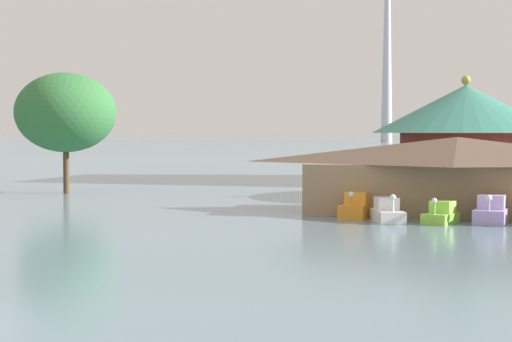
{
  "coord_description": "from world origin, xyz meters",
  "views": [
    {
      "loc": [
        13.62,
        -17.49,
        4.91
      ],
      "look_at": [
        2.98,
        21.06,
        3.04
      ],
      "focal_mm": 59.57,
      "sensor_mm": 36.0,
      "label": 1
    }
  ],
  "objects_px": {
    "pedal_boat_lavender": "(491,212)",
    "green_roof_pavilion": "(465,131)",
    "pedal_boat_orange": "(356,208)",
    "pedal_boat_lime": "(441,215)",
    "boathouse": "(457,173)",
    "shoreline_tree_tall_left": "(66,113)",
    "pedal_boat_white": "(388,212)"
  },
  "relations": [
    {
      "from": "pedal_boat_orange",
      "to": "pedal_boat_lime",
      "type": "distance_m",
      "value": 5.12
    },
    {
      "from": "pedal_boat_lavender",
      "to": "green_roof_pavilion",
      "type": "bearing_deg",
      "value": -167.74
    },
    {
      "from": "boathouse",
      "to": "shoreline_tree_tall_left",
      "type": "bearing_deg",
      "value": 164.06
    },
    {
      "from": "pedal_boat_lavender",
      "to": "shoreline_tree_tall_left",
      "type": "bearing_deg",
      "value": -106.69
    },
    {
      "from": "pedal_boat_lavender",
      "to": "green_roof_pavilion",
      "type": "distance_m",
      "value": 18.58
    },
    {
      "from": "shoreline_tree_tall_left",
      "to": "green_roof_pavilion",
      "type": "bearing_deg",
      "value": 7.79
    },
    {
      "from": "pedal_boat_orange",
      "to": "pedal_boat_white",
      "type": "height_order",
      "value": "pedal_boat_white"
    },
    {
      "from": "pedal_boat_orange",
      "to": "pedal_boat_lavender",
      "type": "relative_size",
      "value": 0.9
    },
    {
      "from": "green_roof_pavilion",
      "to": "pedal_boat_lime",
      "type": "bearing_deg",
      "value": -92.16
    },
    {
      "from": "pedal_boat_white",
      "to": "green_roof_pavilion",
      "type": "xyz_separation_m",
      "value": [
        3.55,
        18.68,
        4.41
      ]
    },
    {
      "from": "pedal_boat_white",
      "to": "pedal_boat_lavender",
      "type": "xyz_separation_m",
      "value": [
        5.41,
        0.71,
        0.08
      ]
    },
    {
      "from": "pedal_boat_lavender",
      "to": "shoreline_tree_tall_left",
      "type": "height_order",
      "value": "shoreline_tree_tall_left"
    },
    {
      "from": "pedal_boat_lavender",
      "to": "pedal_boat_orange",
      "type": "bearing_deg",
      "value": -91.29
    },
    {
      "from": "pedal_boat_lime",
      "to": "boathouse",
      "type": "bearing_deg",
      "value": -168.06
    },
    {
      "from": "pedal_boat_lime",
      "to": "shoreline_tree_tall_left",
      "type": "distance_m",
      "value": 33.75
    },
    {
      "from": "pedal_boat_lime",
      "to": "boathouse",
      "type": "relative_size",
      "value": 0.14
    },
    {
      "from": "pedal_boat_lime",
      "to": "pedal_boat_lavender",
      "type": "distance_m",
      "value": 2.67
    },
    {
      "from": "pedal_boat_white",
      "to": "green_roof_pavilion",
      "type": "height_order",
      "value": "green_roof_pavilion"
    },
    {
      "from": "shoreline_tree_tall_left",
      "to": "pedal_boat_lavender",
      "type": "bearing_deg",
      "value": -23.02
    },
    {
      "from": "pedal_boat_orange",
      "to": "pedal_boat_white",
      "type": "relative_size",
      "value": 0.82
    },
    {
      "from": "boathouse",
      "to": "green_roof_pavilion",
      "type": "height_order",
      "value": "green_roof_pavilion"
    },
    {
      "from": "boathouse",
      "to": "pedal_boat_white",
      "type": "bearing_deg",
      "value": -120.87
    },
    {
      "from": "shoreline_tree_tall_left",
      "to": "pedal_boat_orange",
      "type": "bearing_deg",
      "value": -27.05
    },
    {
      "from": "pedal_boat_lime",
      "to": "boathouse",
      "type": "xyz_separation_m",
      "value": [
        0.61,
        5.81,
        1.94
      ]
    },
    {
      "from": "pedal_boat_lime",
      "to": "shoreline_tree_tall_left",
      "type": "height_order",
      "value": "shoreline_tree_tall_left"
    },
    {
      "from": "pedal_boat_lime",
      "to": "pedal_boat_lavender",
      "type": "bearing_deg",
      "value": 123.93
    },
    {
      "from": "shoreline_tree_tall_left",
      "to": "pedal_boat_white",
      "type": "bearing_deg",
      "value": -28.2
    },
    {
      "from": "pedal_boat_orange",
      "to": "boathouse",
      "type": "distance_m",
      "value": 7.04
    },
    {
      "from": "pedal_boat_white",
      "to": "pedal_boat_lime",
      "type": "xyz_separation_m",
      "value": [
        2.85,
        -0.03,
        -0.05
      ]
    },
    {
      "from": "pedal_boat_white",
      "to": "pedal_boat_orange",
      "type": "bearing_deg",
      "value": -150.41
    },
    {
      "from": "pedal_boat_white",
      "to": "boathouse",
      "type": "relative_size",
      "value": 0.17
    },
    {
      "from": "green_roof_pavilion",
      "to": "shoreline_tree_tall_left",
      "type": "height_order",
      "value": "shoreline_tree_tall_left"
    }
  ]
}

